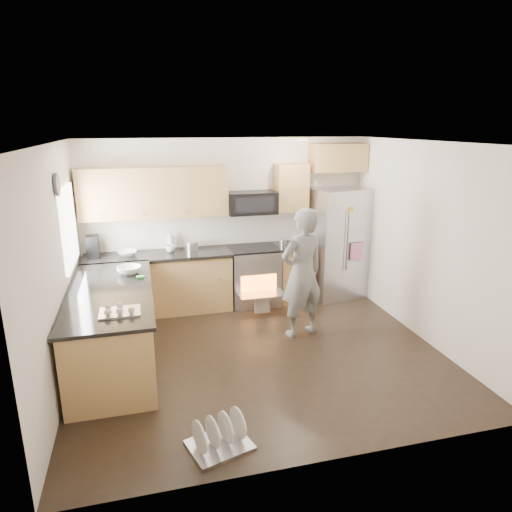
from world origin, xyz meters
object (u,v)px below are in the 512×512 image
object	(u,v)px
person	(302,273)
dish_rack	(219,438)
stove_range	(254,263)
refrigerator	(337,243)

from	to	relation	value
person	dish_rack	xyz separation A→B (m)	(-1.49, -1.99, -0.80)
dish_rack	stove_range	bearing A→B (deg)	70.82
refrigerator	person	bearing A→B (deg)	-139.67
refrigerator	person	distance (m)	1.69
stove_range	person	distance (m)	1.35
refrigerator	person	world-z (taller)	refrigerator
refrigerator	person	size ratio (longest dim) A/B	1.02
person	dish_rack	world-z (taller)	person
person	dish_rack	size ratio (longest dim) A/B	2.80
stove_range	dish_rack	world-z (taller)	stove_range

